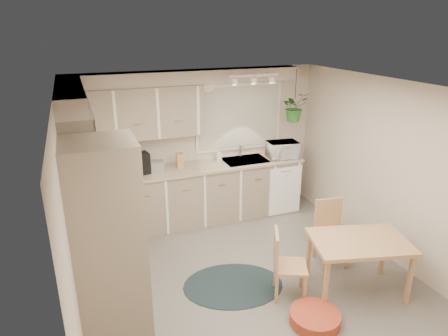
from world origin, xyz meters
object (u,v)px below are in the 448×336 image
Objects in this scene: chair_left at (291,265)px; microwave at (283,148)px; braided_rug at (233,285)px; chair_back at (333,234)px; pet_bed at (315,318)px; dining_table at (357,266)px.

microwave is at bearing 178.93° from chair_left.
microwave is at bearing 47.61° from braided_rug.
chair_back is 1.73× the size of microwave.
chair_left reaches higher than pet_bed.
chair_left is 1.68× the size of microwave.
pet_bed is (-0.85, -0.94, -0.37)m from chair_back.
chair_back is 1.57× the size of pet_bed.
dining_table is 0.87m from pet_bed.
dining_table is 1.51m from braided_rug.
microwave reaches higher than pet_bed.
chair_left reaches higher than braided_rug.
chair_back is 1.85m from microwave.
chair_left is 0.63m from pet_bed.
braided_rug is at bearing -126.51° from microwave.
braided_rug is 2.26× the size of pet_bed.
chair_left is at bearing -109.82° from microwave.
braided_rug is (-1.34, 0.61, -0.34)m from dining_table.
chair_back is at bearing 47.78° from pet_bed.
chair_back is (0.87, 0.42, 0.01)m from chair_left.
chair_back is 1.32m from pet_bed.
pet_bed is 1.10× the size of microwave.
chair_left is (-0.78, 0.20, 0.07)m from dining_table.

